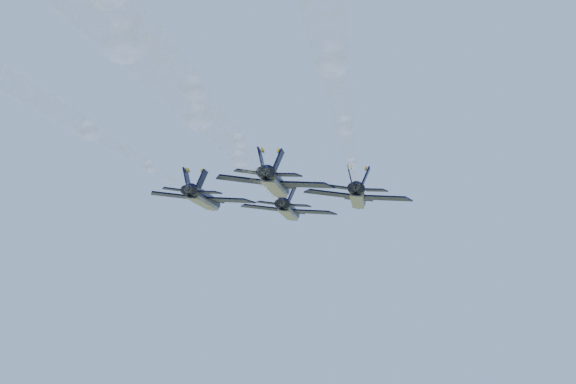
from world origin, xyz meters
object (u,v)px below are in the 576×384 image
at_px(jet_lead, 289,210).
at_px(jet_slot, 276,183).
at_px(jet_left, 204,199).
at_px(jet_right, 358,197).

xyz_separation_m(jet_lead, jet_slot, (7.53, -22.16, 0.00)).
height_order(jet_left, jet_slot, same).
height_order(jet_left, jet_right, same).
xyz_separation_m(jet_right, jet_slot, (-6.17, -13.76, 0.00)).
distance_m(jet_right, jet_slot, 15.08).
distance_m(jet_left, jet_right, 21.19).
bearing_deg(jet_lead, jet_left, -129.65).
bearing_deg(jet_right, jet_left, -178.26).
bearing_deg(jet_slot, jet_right, 49.25).
relative_size(jet_lead, jet_right, 1.00).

